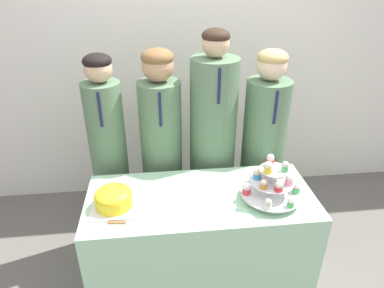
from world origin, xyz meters
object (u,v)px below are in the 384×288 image
at_px(student_1, 162,159).
at_px(student_2, 212,152).
at_px(student_3, 262,156).
at_px(cupcake_stand, 272,182).
at_px(cake_knife, 128,223).
at_px(round_cake, 114,198).
at_px(student_0, 110,163).

height_order(student_1, student_2, student_2).
height_order(student_2, student_3, student_2).
xyz_separation_m(cupcake_stand, student_2, (-0.24, 0.56, -0.11)).
xyz_separation_m(cake_knife, student_2, (0.55, 0.68, 0.00)).
height_order(cupcake_stand, student_1, student_1).
xyz_separation_m(round_cake, student_3, (1.00, 0.53, -0.11)).
relative_size(round_cake, student_2, 0.16).
bearing_deg(student_1, student_3, 0.00).
relative_size(cake_knife, student_2, 0.20).
relative_size(student_1, student_3, 1.02).
xyz_separation_m(cake_knife, student_3, (0.92, 0.68, -0.05)).
bearing_deg(round_cake, student_0, 98.48).
bearing_deg(student_0, cupcake_stand, -30.45).
bearing_deg(student_3, student_0, -180.00).
xyz_separation_m(student_1, student_2, (0.35, 0.00, 0.03)).
relative_size(round_cake, cake_knife, 0.79).
bearing_deg(student_1, student_2, 0.00).
xyz_separation_m(cupcake_stand, student_1, (-0.59, 0.56, -0.14)).
bearing_deg(student_1, student_0, -180.00).
xyz_separation_m(cake_knife, student_0, (-0.16, 0.68, -0.04)).
bearing_deg(student_1, cake_knife, -106.43).
distance_m(cake_knife, student_2, 0.88).
relative_size(cupcake_stand, student_0, 0.23).
bearing_deg(student_2, student_3, -0.00).
xyz_separation_m(round_cake, cake_knife, (0.08, -0.15, -0.06)).
relative_size(student_0, student_2, 0.92).
bearing_deg(round_cake, student_1, 62.34).
bearing_deg(student_2, round_cake, -139.93).
bearing_deg(student_3, cupcake_stand, -102.75).
relative_size(cupcake_stand, student_1, 0.23).
distance_m(student_0, student_2, 0.71).
bearing_deg(round_cake, cake_knife, -61.60).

